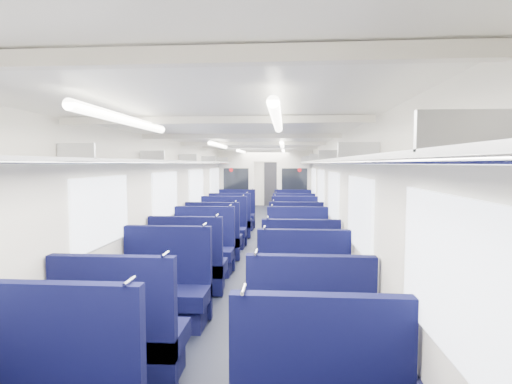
{
  "coord_description": "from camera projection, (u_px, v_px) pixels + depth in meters",
  "views": [
    {
      "loc": [
        0.62,
        -9.38,
        1.94
      ],
      "look_at": [
        -0.24,
        2.03,
        1.12
      ],
      "focal_mm": 27.94,
      "sensor_mm": 36.0,
      "label": 1
    }
  ],
  "objects": [
    {
      "name": "floor",
      "position": [
        260.0,
        245.0,
        9.52
      ],
      "size": [
        2.8,
        18.0,
        0.01
      ],
      "primitive_type": "cube",
      "color": "black",
      "rests_on": "ground"
    },
    {
      "name": "ceiling",
      "position": [
        260.0,
        146.0,
        9.35
      ],
      "size": [
        2.8,
        18.0,
        0.01
      ],
      "primitive_type": "cube",
      "color": "white",
      "rests_on": "wall_left"
    },
    {
      "name": "wall_left",
      "position": [
        201.0,
        196.0,
        9.54
      ],
      "size": [
        0.02,
        18.0,
        2.35
      ],
      "primitive_type": "cube",
      "color": "beige",
      "rests_on": "floor"
    },
    {
      "name": "dado_left",
      "position": [
        202.0,
        230.0,
        9.59
      ],
      "size": [
        0.03,
        17.9,
        0.7
      ],
      "primitive_type": "cube",
      "color": "black",
      "rests_on": "floor"
    },
    {
      "name": "wall_right",
      "position": [
        319.0,
        196.0,
        9.33
      ],
      "size": [
        0.02,
        18.0,
        2.35
      ],
      "primitive_type": "cube",
      "color": "beige",
      "rests_on": "floor"
    },
    {
      "name": "dado_right",
      "position": [
        318.0,
        231.0,
        9.39
      ],
      "size": [
        0.03,
        17.9,
        0.7
      ],
      "primitive_type": "cube",
      "color": "black",
      "rests_on": "floor"
    },
    {
      "name": "wall_far",
      "position": [
        272.0,
        180.0,
        18.38
      ],
      "size": [
        2.8,
        0.02,
        2.35
      ],
      "primitive_type": "cube",
      "color": "beige",
      "rests_on": "floor"
    },
    {
      "name": "luggage_rack_left",
      "position": [
        209.0,
        162.0,
        9.47
      ],
      "size": [
        0.36,
        17.4,
        0.18
      ],
      "color": "#B2B5BA",
      "rests_on": "wall_left"
    },
    {
      "name": "luggage_rack_right",
      "position": [
        311.0,
        162.0,
        9.29
      ],
      "size": [
        0.36,
        17.4,
        0.18
      ],
      "color": "#B2B5BA",
      "rests_on": "wall_right"
    },
    {
      "name": "windows",
      "position": [
        258.0,
        187.0,
        8.96
      ],
      "size": [
        2.78,
        15.6,
        0.75
      ],
      "color": "white",
      "rests_on": "wall_left"
    },
    {
      "name": "ceiling_fittings",
      "position": [
        259.0,
        148.0,
        9.09
      ],
      "size": [
        2.7,
        16.06,
        0.11
      ],
      "color": "silver",
      "rests_on": "ceiling"
    },
    {
      "name": "end_door",
      "position": [
        272.0,
        184.0,
        18.34
      ],
      "size": [
        0.75,
        0.06,
        2.0
      ],
      "primitive_type": "cube",
      "color": "black",
      "rests_on": "floor"
    },
    {
      "name": "bulkhead",
      "position": [
        265.0,
        187.0,
        11.96
      ],
      "size": [
        2.8,
        0.1,
        2.35
      ],
      "color": "silver",
      "rests_on": "floor"
    },
    {
      "name": "seat_4",
      "position": [
        121.0,
        341.0,
        3.52
      ],
      "size": [
        1.08,
        0.6,
        1.21
      ],
      "color": "#0B0D36",
      "rests_on": "floor"
    },
    {
      "name": "seat_5",
      "position": [
        309.0,
        341.0,
        3.53
      ],
      "size": [
        1.08,
        0.6,
        1.21
      ],
      "color": "#0B0D36",
      "rests_on": "floor"
    },
    {
      "name": "seat_6",
      "position": [
        165.0,
        294.0,
        4.8
      ],
      "size": [
        1.08,
        0.6,
        1.21
      ],
      "color": "#0B0D36",
      "rests_on": "floor"
    },
    {
      "name": "seat_7",
      "position": [
        304.0,
        302.0,
        4.53
      ],
      "size": [
        1.08,
        0.6,
        1.21
      ],
      "color": "#0B0D36",
      "rests_on": "floor"
    },
    {
      "name": "seat_8",
      "position": [
        189.0,
        268.0,
        5.97
      ],
      "size": [
        1.08,
        0.6,
        1.21
      ],
      "color": "#0B0D36",
      "rests_on": "floor"
    },
    {
      "name": "seat_9",
      "position": [
        300.0,
        274.0,
        5.67
      ],
      "size": [
        1.08,
        0.6,
        1.21
      ],
      "color": "#0B0D36",
      "rests_on": "floor"
    },
    {
      "name": "seat_10",
      "position": [
        203.0,
        253.0,
        7.03
      ],
      "size": [
        1.08,
        0.6,
        1.21
      ],
      "color": "#0B0D36",
      "rests_on": "floor"
    },
    {
      "name": "seat_11",
      "position": [
        298.0,
        253.0,
        6.98
      ],
      "size": [
        1.08,
        0.6,
        1.21
      ],
      "color": "#0B0D36",
      "rests_on": "floor"
    },
    {
      "name": "seat_12",
      "position": [
        214.0,
        241.0,
        8.08
      ],
      "size": [
        1.08,
        0.6,
        1.21
      ],
      "color": "#0B0D36",
      "rests_on": "floor"
    },
    {
      "name": "seat_13",
      "position": [
        296.0,
        240.0,
        8.16
      ],
      "size": [
        1.08,
        0.6,
        1.21
      ],
      "color": "#0B0D36",
      "rests_on": "floor"
    },
    {
      "name": "seat_14",
      "position": [
        223.0,
        231.0,
        9.25
      ],
      "size": [
        1.08,
        0.6,
        1.21
      ],
      "color": "#0B0D36",
      "rests_on": "floor"
    },
    {
      "name": "seat_15",
      "position": [
        295.0,
        231.0,
        9.25
      ],
      "size": [
        1.08,
        0.6,
        1.21
      ],
      "color": "#0B0D36",
      "rests_on": "floor"
    },
    {
      "name": "seat_16",
      "position": [
        231.0,
        223.0,
        10.49
      ],
      "size": [
        1.08,
        0.6,
        1.21
      ],
      "color": "#0B0D36",
      "rests_on": "floor"
    },
    {
      "name": "seat_17",
      "position": [
        294.0,
        224.0,
        10.43
      ],
      "size": [
        1.08,
        0.6,
        1.21
      ],
      "color": "#0B0D36",
      "rests_on": "floor"
    },
    {
      "name": "seat_18",
      "position": [
        236.0,
        217.0,
        11.74
      ],
      "size": [
        1.08,
        0.6,
        1.21
      ],
      "color": "#0B0D36",
      "rests_on": "floor"
    },
    {
      "name": "seat_19",
      "position": [
        293.0,
        217.0,
        11.6
      ],
      "size": [
        1.08,
        0.6,
        1.21
      ],
      "color": "#0B0D36",
      "rests_on": "floor"
    }
  ]
}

